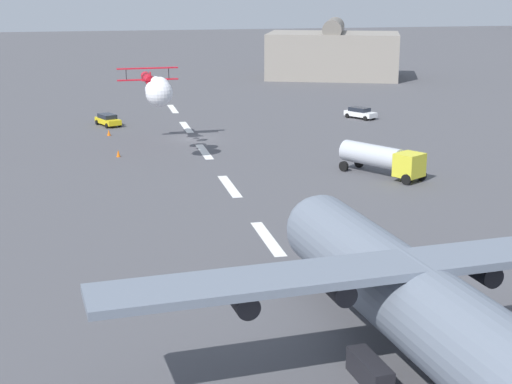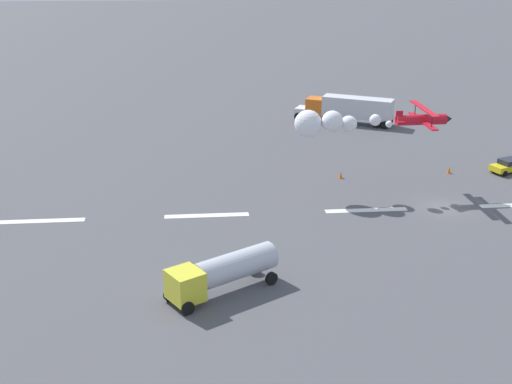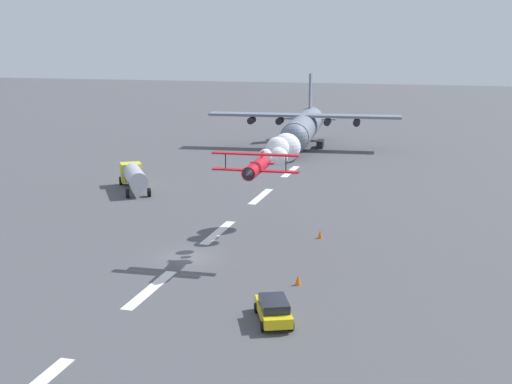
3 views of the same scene
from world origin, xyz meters
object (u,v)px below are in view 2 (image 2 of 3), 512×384
(semi_truck_orange, at_px, (347,108))
(fuel_tanker_truck, at_px, (222,272))
(traffic_cone_near, at_px, (449,170))
(stunt_biplane_red, at_px, (341,122))
(traffic_cone_far, at_px, (341,175))
(followme_car_yellow, at_px, (510,165))

(semi_truck_orange, height_order, fuel_tanker_truck, semi_truck_orange)
(fuel_tanker_truck, relative_size, traffic_cone_near, 11.65)
(stunt_biplane_red, bearing_deg, fuel_tanker_truck, 57.68)
(stunt_biplane_red, relative_size, semi_truck_orange, 1.21)
(fuel_tanker_truck, distance_m, traffic_cone_far, 28.24)
(fuel_tanker_truck, height_order, traffic_cone_near, fuel_tanker_truck)
(stunt_biplane_red, bearing_deg, semi_truck_orange, -103.79)
(fuel_tanker_truck, relative_size, followme_car_yellow, 1.83)
(traffic_cone_near, bearing_deg, traffic_cone_far, 2.68)
(traffic_cone_near, bearing_deg, semi_truck_orange, -73.15)
(stunt_biplane_red, relative_size, fuel_tanker_truck, 1.85)
(traffic_cone_near, bearing_deg, fuel_tanker_truck, 43.61)
(followme_car_yellow, bearing_deg, traffic_cone_far, 1.34)
(traffic_cone_near, bearing_deg, followme_car_yellow, 178.92)
(stunt_biplane_red, height_order, fuel_tanker_truck, stunt_biplane_red)
(semi_truck_orange, distance_m, traffic_cone_near, 23.51)
(fuel_tanker_truck, xyz_separation_m, traffic_cone_near, (-26.32, -25.08, -1.36))
(fuel_tanker_truck, xyz_separation_m, traffic_cone_far, (-13.98, -24.50, -1.36))
(semi_truck_orange, height_order, traffic_cone_near, semi_truck_orange)
(stunt_biplane_red, xyz_separation_m, semi_truck_orange, (-6.68, -27.21, -5.32))
(followme_car_yellow, bearing_deg, traffic_cone_near, -1.08)
(traffic_cone_near, bearing_deg, stunt_biplane_red, 19.47)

